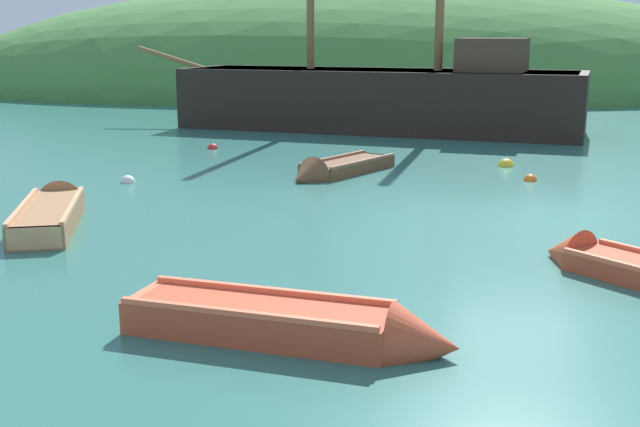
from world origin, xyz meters
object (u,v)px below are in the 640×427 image
buoy_red (213,149)px  buoy_yellow (506,166)px  rowboat_center (335,171)px  buoy_white (128,182)px  rowboat_near_dock (301,329)px  buoy_orange (530,181)px  rowboat_portside (53,214)px  sailing_ship (381,107)px  rowboat_far (621,269)px

buoy_red → buoy_yellow: 8.78m
rowboat_center → buoy_white: (-4.79, -1.38, -0.09)m
rowboat_near_dock → buoy_orange: rowboat_near_dock is taller
buoy_orange → buoy_yellow: size_ratio=0.77×
rowboat_portside → buoy_white: (0.14, 4.00, -0.15)m
sailing_ship → rowboat_near_dock: size_ratio=4.25×
rowboat_center → buoy_red: 5.79m
sailing_ship → rowboat_far: (3.48, -17.25, -0.76)m
rowboat_center → buoy_yellow: bearing=142.9°
rowboat_center → rowboat_far: bearing=62.8°
buoy_red → buoy_orange: bearing=-28.4°
rowboat_near_dock → rowboat_portside: (-5.17, 5.43, 0.01)m
sailing_ship → rowboat_near_dock: 20.14m
buoy_red → buoy_yellow: bearing=-17.2°
rowboat_far → rowboat_center: rowboat_center is taller
rowboat_far → buoy_orange: rowboat_far is taller
rowboat_far → buoy_yellow: rowboat_far is taller
rowboat_portside → buoy_orange: (9.62, 4.95, -0.15)m
rowboat_portside → rowboat_far: rowboat_portside is taller
rowboat_portside → rowboat_center: (4.93, 5.38, -0.06)m
sailing_ship → rowboat_portside: bearing=82.6°
rowboat_near_dock → buoy_white: rowboat_near_dock is taller
sailing_ship → rowboat_center: size_ratio=4.79×
buoy_red → rowboat_near_dock: bearing=-74.4°
rowboat_near_dock → rowboat_center: 10.81m
buoy_yellow → buoy_red: bearing=162.8°
rowboat_near_dock → rowboat_portside: size_ratio=0.99×
rowboat_near_dock → rowboat_far: rowboat_near_dock is taller
rowboat_far → buoy_orange: size_ratio=8.99×
rowboat_near_dock → buoy_orange: bearing=80.2°
rowboat_center → buoy_orange: 4.71m
buoy_white → rowboat_far: bearing=-34.9°
buoy_red → buoy_white: bearing=-98.5°
rowboat_portside → buoy_red: bearing=-20.8°
rowboat_near_dock → rowboat_far: 5.24m
rowboat_portside → buoy_red: size_ratio=12.43×
buoy_white → buoy_red: bearing=81.5°
rowboat_near_dock → rowboat_portside: 7.49m
sailing_ship → buoy_white: 12.25m
rowboat_center → buoy_yellow: size_ratio=8.54×
rowboat_near_dock → buoy_red: (-4.19, 15.04, -0.14)m
rowboat_far → buoy_red: bearing=-5.7°
rowboat_far → sailing_ship: bearing=-29.4°
sailing_ship → buoy_red: 7.24m
buoy_white → rowboat_portside: bearing=-92.0°
buoy_white → buoy_red: buoy_white is taller
rowboat_near_dock → rowboat_far: bearing=46.5°
sailing_ship → buoy_white: sailing_ship is taller
buoy_orange → buoy_red: 9.82m
buoy_orange → buoy_yellow: buoy_yellow is taller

